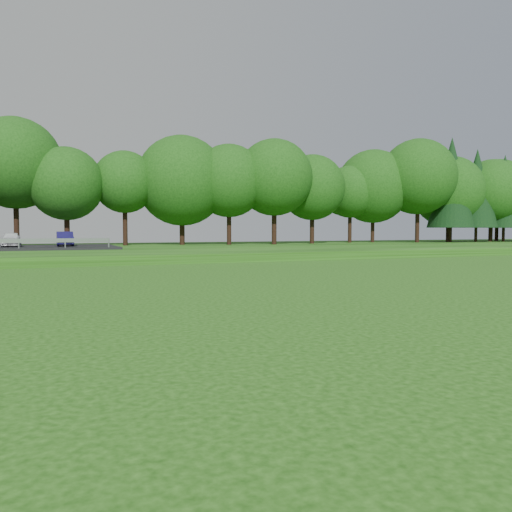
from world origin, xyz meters
name	(u,v)px	position (x,y,z in m)	size (l,w,h in m)	color
berm	(241,249)	(0.00, 34.00, 0.30)	(130.00, 30.00, 0.60)	#153D0B
walking_path	(312,259)	(0.00, 20.00, 0.02)	(130.00, 1.60, 0.04)	gray
treeline	(227,172)	(0.00, 38.00, 8.10)	(104.00, 7.00, 15.00)	#143F0E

